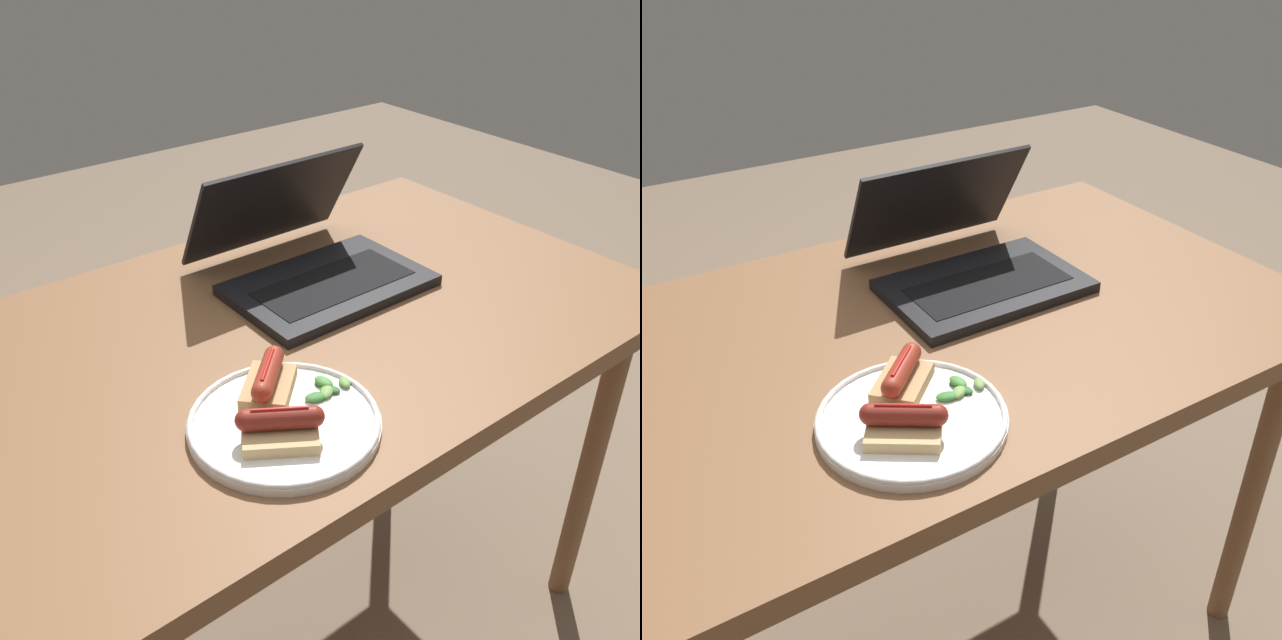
{
  "view_description": "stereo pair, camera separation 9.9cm",
  "coord_description": "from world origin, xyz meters",
  "views": [
    {
      "loc": [
        -0.56,
        -0.76,
        1.32
      ],
      "look_at": [
        -0.03,
        -0.1,
        0.81
      ],
      "focal_mm": 40.0,
      "sensor_mm": 36.0,
      "label": 1
    },
    {
      "loc": [
        -0.48,
        -0.82,
        1.32
      ],
      "look_at": [
        -0.03,
        -0.1,
        0.81
      ],
      "focal_mm": 40.0,
      "sensor_mm": 36.0,
      "label": 2
    }
  ],
  "objects": [
    {
      "name": "laptop",
      "position": [
        0.1,
        0.09,
        0.78
      ],
      "size": [
        0.32,
        0.31,
        0.19
      ],
      "color": "black",
      "rests_on": "desk"
    },
    {
      "name": "salad_pile",
      "position": [
        -0.09,
        -0.18,
        0.76
      ],
      "size": [
        0.08,
        0.05,
        0.01
      ],
      "color": "#2D662D",
      "rests_on": "plate"
    },
    {
      "name": "plate",
      "position": [
        -0.16,
        -0.2,
        0.76
      ],
      "size": [
        0.24,
        0.24,
        0.02
      ],
      "color": "white",
      "rests_on": "desk"
    },
    {
      "name": "desk",
      "position": [
        0.0,
        0.0,
        0.67
      ],
      "size": [
        1.15,
        0.71,
        0.75
      ],
      "color": "brown",
      "rests_on": "ground_plane"
    },
    {
      "name": "ground_plane",
      "position": [
        0.0,
        0.0,
        0.0
      ],
      "size": [
        6.0,
        6.0,
        0.0
      ],
      "primitive_type": "plane",
      "color": "#75604C"
    },
    {
      "name": "sausage_toast_left",
      "position": [
        -0.15,
        -0.14,
        0.78
      ],
      "size": [
        0.11,
        0.11,
        0.05
      ],
      "rotation": [
        0.0,
        0.0,
        0.76
      ],
      "color": "tan",
      "rests_on": "plate"
    },
    {
      "name": "sausage_toast_middle",
      "position": [
        -0.19,
        -0.22,
        0.78
      ],
      "size": [
        0.12,
        0.11,
        0.05
      ],
      "rotation": [
        0.0,
        0.0,
        2.56
      ],
      "color": "tan",
      "rests_on": "plate"
    }
  ]
}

